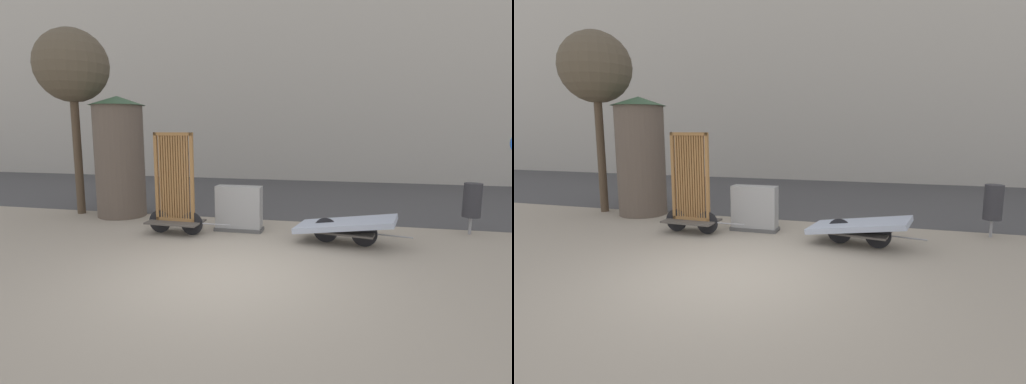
# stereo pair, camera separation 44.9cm
# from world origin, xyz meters

# --- Properties ---
(ground_plane) EXTENTS (60.00, 60.00, 0.00)m
(ground_plane) POSITION_xyz_m (0.00, 0.00, 0.00)
(ground_plane) COLOR gray
(road_strip) EXTENTS (56.00, 8.24, 0.01)m
(road_strip) POSITION_xyz_m (0.00, 8.22, 0.00)
(road_strip) COLOR #424244
(road_strip) RESTS_ON ground_plane
(building_facade) EXTENTS (48.00, 4.00, 13.87)m
(building_facade) POSITION_xyz_m (0.00, 14.34, 6.93)
(building_facade) COLOR #B2ADA3
(building_facade) RESTS_ON ground_plane
(bike_cart_with_bedframe) EXTENTS (1.96, 0.75, 2.27)m
(bike_cart_with_bedframe) POSITION_xyz_m (-1.86, 2.28, 0.84)
(bike_cart_with_bedframe) COLOR #4C4742
(bike_cart_with_bedframe) RESTS_ON ground_plane
(bike_cart_with_mattress) EXTENTS (2.35, 1.30, 0.64)m
(bike_cart_with_mattress) POSITION_xyz_m (1.86, 2.28, 0.40)
(bike_cart_with_mattress) COLOR #4C4742
(bike_cart_with_mattress) RESTS_ON ground_plane
(utility_cabinet) EXTENTS (1.11, 0.41, 1.05)m
(utility_cabinet) POSITION_xyz_m (-0.54, 2.88, 0.48)
(utility_cabinet) COLOR #4C4C4C
(utility_cabinet) RESTS_ON ground_plane
(trash_bin) EXTENTS (0.38, 0.38, 1.16)m
(trash_bin) POSITION_xyz_m (4.61, 3.75, 0.77)
(trash_bin) COLOR gray
(trash_bin) RESTS_ON ground_plane
(advertising_column) EXTENTS (1.44, 1.44, 3.20)m
(advertising_column) POSITION_xyz_m (-4.09, 3.75, 1.63)
(advertising_column) COLOR brown
(advertising_column) RESTS_ON ground_plane
(street_tree) EXTENTS (1.92, 1.92, 4.97)m
(street_tree) POSITION_xyz_m (-5.37, 3.75, 3.96)
(street_tree) COLOR #4C3D2D
(street_tree) RESTS_ON ground_plane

